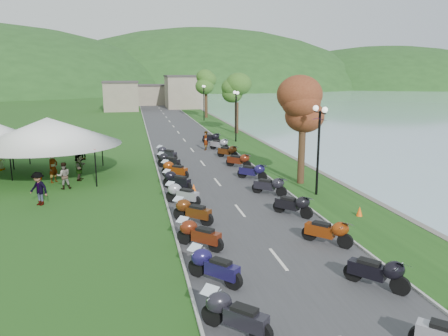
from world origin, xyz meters
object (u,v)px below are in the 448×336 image
vendor_tent_main (50,148)px  pedestrian_b (65,189)px  pedestrian_a (54,182)px  pedestrian_c (40,205)px

vendor_tent_main → pedestrian_b: (1.25, -3.29, -2.00)m
pedestrian_a → pedestrian_c: (0.08, -5.01, 0.00)m
pedestrian_a → pedestrian_b: (0.87, -1.83, 0.00)m
pedestrian_a → pedestrian_c: bearing=-143.6°
vendor_tent_main → pedestrian_b: size_ratio=3.81×
vendor_tent_main → pedestrian_b: bearing=-69.2°
vendor_tent_main → pedestrian_c: vendor_tent_main is taller
pedestrian_b → pedestrian_c: 3.27m
vendor_tent_main → pedestrian_b: 4.05m
vendor_tent_main → pedestrian_a: (0.38, -1.46, -2.00)m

